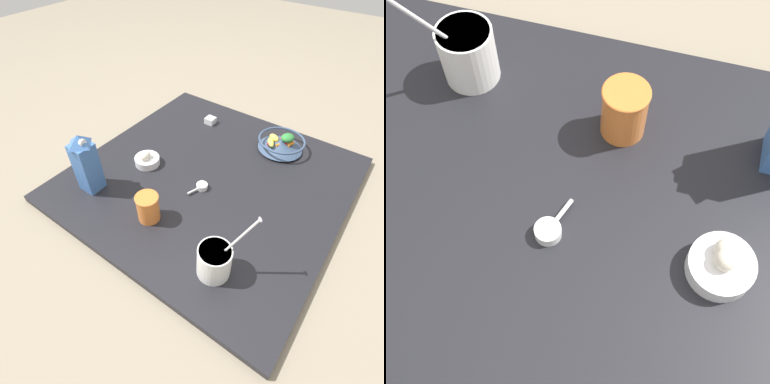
# 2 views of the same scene
# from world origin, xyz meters

# --- Properties ---
(ground_plane) EXTENTS (6.00, 6.00, 0.00)m
(ground_plane) POSITION_xyz_m (0.00, 0.00, 0.00)
(ground_plane) COLOR gray
(countertop) EXTENTS (1.08, 1.08, 0.03)m
(countertop) POSITION_xyz_m (0.00, 0.00, 0.02)
(countertop) COLOR black
(countertop) RESTS_ON ground_plane
(yogurt_tub) EXTENTS (0.14, 0.15, 0.26)m
(yogurt_tub) POSITION_xyz_m (-0.37, -0.26, 0.10)
(yogurt_tub) COLOR white
(yogurt_tub) RESTS_ON countertop
(drinking_cup) EXTENTS (0.09, 0.09, 0.11)m
(drinking_cup) POSITION_xyz_m (-0.33, 0.06, 0.09)
(drinking_cup) COLOR orange
(drinking_cup) RESTS_ON countertop
(measuring_scoop) EXTENTS (0.09, 0.05, 0.02)m
(measuring_scoop) POSITION_xyz_m (-0.08, -0.01, 0.04)
(measuring_scoop) COLOR white
(measuring_scoop) RESTS_ON countertop
(garlic_bowl) EXTENTS (0.11, 0.11, 0.07)m
(garlic_bowl) POSITION_xyz_m (-0.10, 0.27, 0.05)
(garlic_bowl) COLOR white
(garlic_bowl) RESTS_ON countertop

